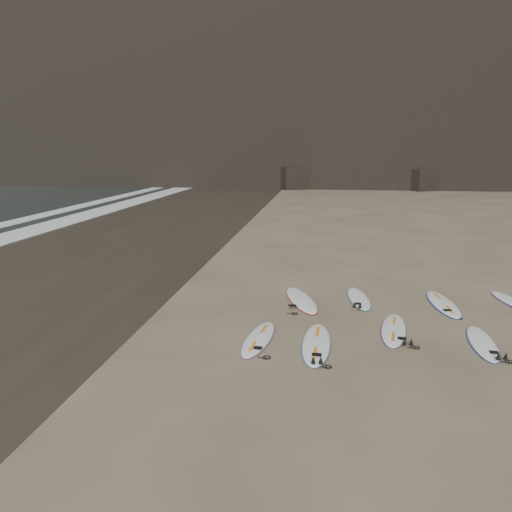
# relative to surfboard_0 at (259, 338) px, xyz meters

# --- Properties ---
(ground) EXTENTS (240.00, 240.00, 0.00)m
(ground) POSITION_rel_surfboard_0_xyz_m (3.85, 0.74, -0.04)
(ground) COLOR #897559
(ground) RESTS_ON ground
(wet_sand) EXTENTS (12.00, 200.00, 0.01)m
(wet_sand) POSITION_rel_surfboard_0_xyz_m (-9.15, 10.74, -0.04)
(wet_sand) COLOR #383026
(wet_sand) RESTS_ON ground
(surfboard_0) EXTENTS (0.83, 2.45, 0.09)m
(surfboard_0) POSITION_rel_surfboard_0_xyz_m (0.00, 0.00, 0.00)
(surfboard_0) COLOR white
(surfboard_0) RESTS_ON ground
(surfboard_1) EXTENTS (0.71, 2.71, 0.10)m
(surfboard_1) POSITION_rel_surfboard_0_xyz_m (1.40, -0.14, 0.01)
(surfboard_1) COLOR white
(surfboard_1) RESTS_ON ground
(surfboard_2) EXTENTS (0.96, 2.54, 0.09)m
(surfboard_2) POSITION_rel_surfboard_0_xyz_m (3.33, 1.06, 0.00)
(surfboard_2) COLOR white
(surfboard_2) RESTS_ON ground
(surfboard_3) EXTENTS (0.75, 2.37, 0.08)m
(surfboard_3) POSITION_rel_surfboard_0_xyz_m (5.31, 0.45, -0.00)
(surfboard_3) COLOR white
(surfboard_3) RESTS_ON ground
(surfboard_5) EXTENTS (1.42, 2.83, 0.10)m
(surfboard_5) POSITION_rel_surfboard_0_xyz_m (0.88, 3.29, 0.01)
(surfboard_5) COLOR white
(surfboard_5) RESTS_ON ground
(surfboard_6) EXTENTS (0.81, 2.43, 0.09)m
(surfboard_6) POSITION_rel_surfboard_0_xyz_m (2.63, 3.70, -0.00)
(surfboard_6) COLOR white
(surfboard_6) RESTS_ON ground
(surfboard_7) EXTENTS (0.81, 2.70, 0.10)m
(surfboard_7) POSITION_rel_surfboard_0_xyz_m (5.07, 3.46, 0.00)
(surfboard_7) COLOR white
(surfboard_7) RESTS_ON ground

